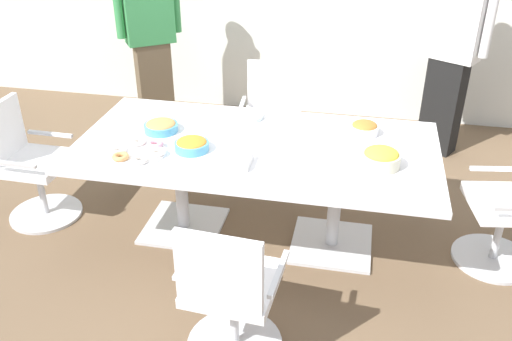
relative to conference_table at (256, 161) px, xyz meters
The scene contains 14 objects.
ground_plane 0.63m from the conference_table, ahead, with size 10.00×10.00×0.01m, color brown.
conference_table is the anchor object (origin of this frame).
office_chair_1 1.13m from the conference_table, 95.09° to the left, with size 0.59×0.59×0.91m.
office_chair_2 1.72m from the conference_table, behind, with size 0.55×0.55×0.91m.
office_chair_3 1.13m from the conference_table, 85.35° to the right, with size 0.58×0.58×0.91m.
person_standing_0 2.11m from the conference_table, 130.11° to the left, with size 0.54×0.43×1.89m.
person_standing_1 2.23m from the conference_table, 50.94° to the left, with size 0.57×0.41×1.86m.
snack_bowl_chips_orange 0.46m from the conference_table, 157.27° to the right, with size 0.22×0.22×0.08m.
snack_bowl_chips_yellow 0.84m from the conference_table, ahead, with size 0.24×0.24×0.12m.
snack_bowl_pretzels 0.78m from the conference_table, 24.00° to the left, with size 0.20×0.20×0.09m.
snack_bowl_cookies 0.71m from the conference_table, behind, with size 0.23×0.23×0.08m.
donut_platter 0.78m from the conference_table, 157.73° to the right, with size 0.36×0.35×0.04m.
plate_stack 0.46m from the conference_table, 109.90° to the left, with size 0.23×0.23×0.03m.
napkin_pile 0.34m from the conference_table, 102.77° to the right, with size 0.19×0.19×0.05m, color white.
Camera 1 is at (0.67, -3.23, 2.41)m, focal length 38.86 mm.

